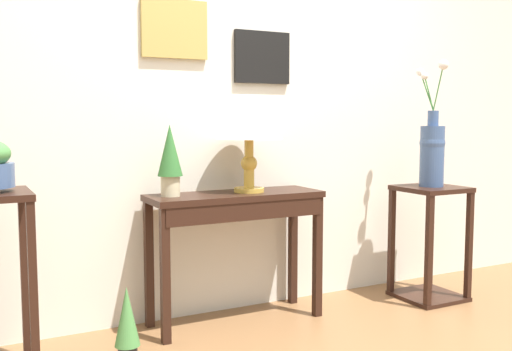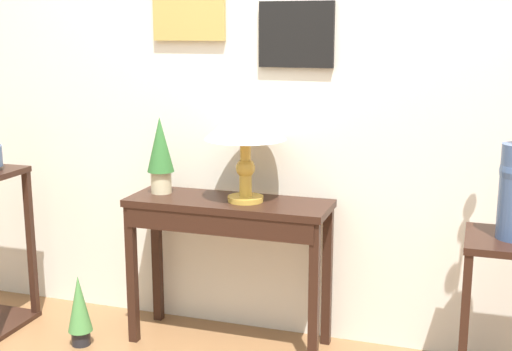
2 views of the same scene
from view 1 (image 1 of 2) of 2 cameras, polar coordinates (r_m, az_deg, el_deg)
back_wall_with_art at (r=3.62m, az=-1.73°, el=9.09°), size 9.00×0.13×2.80m
console_table at (r=3.34m, az=-1.88°, el=-3.99°), size 1.01×0.35×0.76m
table_lamp at (r=3.35m, az=-0.69°, el=4.76°), size 0.39×0.39×0.49m
potted_plant_on_console at (r=3.20m, az=-8.39°, el=1.79°), size 0.14×0.14×0.39m
pedestal_stand_right at (r=3.99m, az=16.56°, el=-6.32°), size 0.39×0.39×0.74m
flower_vase_tall_right at (r=3.92m, az=16.80°, el=2.58°), size 0.16×0.22×0.80m
potted_plant_floor at (r=2.98m, az=-12.47°, el=-13.73°), size 0.12×0.12×0.37m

